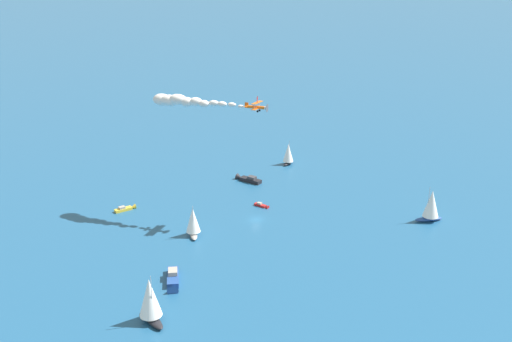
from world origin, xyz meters
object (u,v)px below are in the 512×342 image
object	(u,v)px
sailboat_near_centre	(288,154)
motorboat_trailing	(262,206)
sailboat_far_port	(193,222)
motorboat_mid_cluster	(126,209)
motorboat_ahead	(173,280)
biplane_lead	(257,107)
sailboat_offshore	(431,205)
sailboat_inshore	(150,300)
wingwalker_lead	(257,99)
motorboat_far_stbd	(247,179)

from	to	relation	value
sailboat_near_centre	motorboat_trailing	world-z (taller)	sailboat_near_centre
sailboat_far_port	motorboat_mid_cluster	world-z (taller)	sailboat_far_port
motorboat_ahead	biplane_lead	world-z (taller)	biplane_lead
sailboat_offshore	motorboat_trailing	size ratio (longest dim) A/B	2.09
sailboat_far_port	sailboat_inshore	bearing A→B (deg)	51.69
motorboat_trailing	motorboat_mid_cluster	world-z (taller)	motorboat_mid_cluster
sailboat_near_centre	wingwalker_lead	distance (m)	61.06
sailboat_inshore	motorboat_ahead	bearing A→B (deg)	-130.76
sailboat_far_port	motorboat_ahead	xyz separation A→B (m)	(15.72, 21.01, -3.54)
motorboat_far_stbd	motorboat_mid_cluster	size ratio (longest dim) A/B	1.45
motorboat_ahead	wingwalker_lead	world-z (taller)	wingwalker_lead
motorboat_far_stbd	biplane_lead	size ratio (longest dim) A/B	1.51
motorboat_ahead	wingwalker_lead	size ratio (longest dim) A/B	6.26
sailboat_far_port	sailboat_offshore	size ratio (longest dim) A/B	0.87
wingwalker_lead	motorboat_trailing	bearing A→B (deg)	-130.87
sailboat_far_port	biplane_lead	distance (m)	37.46
motorboat_trailing	motorboat_ahead	size ratio (longest dim) A/B	0.48
sailboat_near_centre	motorboat_trailing	distance (m)	41.67
sailboat_offshore	motorboat_mid_cluster	world-z (taller)	sailboat_offshore
sailboat_near_centre	motorboat_mid_cluster	bearing A→B (deg)	7.55
sailboat_far_port	biplane_lead	world-z (taller)	biplane_lead
biplane_lead	wingwalker_lead	size ratio (longest dim) A/B	3.76
sailboat_far_port	motorboat_trailing	distance (m)	28.83
motorboat_far_stbd	wingwalker_lead	bearing A→B (deg)	64.80
motorboat_trailing	biplane_lead	distance (m)	36.28
biplane_lead	sailboat_inshore	bearing A→B (deg)	34.80
sailboat_inshore	motorboat_mid_cluster	bearing A→B (deg)	-104.72
sailboat_near_centre	wingwalker_lead	world-z (taller)	wingwalker_lead
biplane_lead	wingwalker_lead	world-z (taller)	wingwalker_lead
sailboat_far_port	biplane_lead	bearing A→B (deg)	179.10
sailboat_inshore	sailboat_offshore	xyz separation A→B (m)	(-91.90, -5.18, -0.33)
wingwalker_lead	motorboat_mid_cluster	bearing A→B (deg)	-40.76
motorboat_trailing	sailboat_far_port	bearing A→B (deg)	14.44
sailboat_inshore	motorboat_mid_cluster	world-z (taller)	sailboat_inshore
motorboat_ahead	biplane_lead	distance (m)	54.53
sailboat_inshore	motorboat_far_stbd	bearing A→B (deg)	-134.58
sailboat_far_port	sailboat_inshore	xyz separation A→B (m)	(26.34, 33.34, 1.02)
sailboat_far_port	motorboat_trailing	xyz separation A→B (m)	(-27.65, -7.12, -3.99)
sailboat_far_port	motorboat_mid_cluster	distance (m)	29.36
sailboat_near_centre	sailboat_inshore	size ratio (longest dim) A/B	0.77
sailboat_far_port	sailboat_inshore	size ratio (longest dim) A/B	0.81
sailboat_far_port	sailboat_offshore	xyz separation A→B (m)	(-65.56, 28.17, 0.68)
motorboat_mid_cluster	sailboat_near_centre	bearing A→B (deg)	-172.45
sailboat_offshore	sailboat_far_port	bearing A→B (deg)	-23.25
sailboat_inshore	motorboat_ahead	distance (m)	16.90
sailboat_inshore	biplane_lead	xyz separation A→B (m)	(-47.49, -33.01, 29.90)
motorboat_trailing	sailboat_near_centre	bearing A→B (deg)	-135.63
sailboat_near_centre	sailboat_inshore	xyz separation A→B (m)	(83.67, 69.49, 1.23)
sailboat_offshore	motorboat_trailing	distance (m)	52.00
biplane_lead	sailboat_offshore	bearing A→B (deg)	147.92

